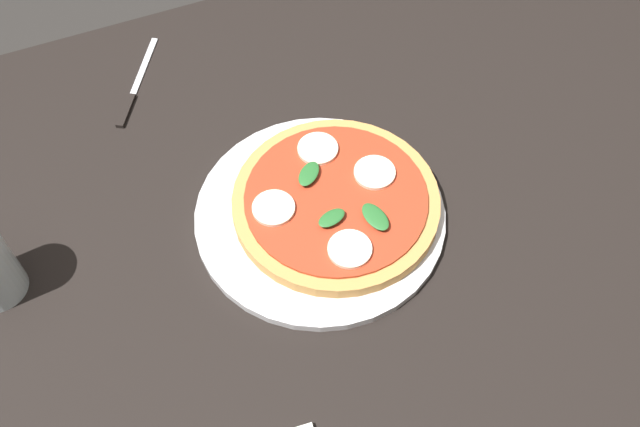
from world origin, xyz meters
The scene contains 4 objects.
dining_table centered at (0.00, 0.00, 0.65)m, with size 1.42×1.00×0.75m.
serving_tray centered at (-0.02, -0.04, 0.75)m, with size 0.32×0.32×0.01m, color silver.
pizza centered at (-0.04, -0.04, 0.77)m, with size 0.26×0.26×0.03m.
knife centered at (0.15, -0.35, 0.75)m, with size 0.10×0.16×0.01m.
Camera 1 is at (0.18, 0.43, 1.52)m, focal length 41.01 mm.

